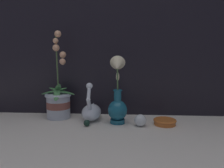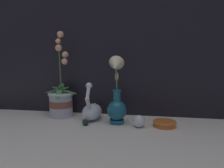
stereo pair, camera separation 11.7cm
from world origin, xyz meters
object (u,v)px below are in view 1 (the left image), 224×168
swan_figurine (91,111)px  glass_sphere (140,120)px  orchid_potted_plant (58,100)px  blue_vase (118,101)px  amber_dish (165,121)px

swan_figurine → glass_sphere: bearing=-18.8°
orchid_potted_plant → blue_vase: bearing=-14.3°
orchid_potted_plant → swan_figurine: 0.20m
blue_vase → glass_sphere: 0.15m
glass_sphere → amber_dish: glass_sphere is taller
glass_sphere → amber_dish: (0.13, 0.03, -0.01)m
amber_dish → orchid_potted_plant: bearing=171.4°
swan_figurine → amber_dish: bearing=-8.3°
orchid_potted_plant → blue_vase: 0.35m
orchid_potted_plant → glass_sphere: size_ratio=8.04×
amber_dish → glass_sphere: bearing=-165.8°
swan_figurine → blue_vase: blue_vase is taller
swan_figurine → amber_dish: 0.40m
orchid_potted_plant → swan_figurine: bearing=-9.2°
swan_figurine → blue_vase: bearing=-20.7°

